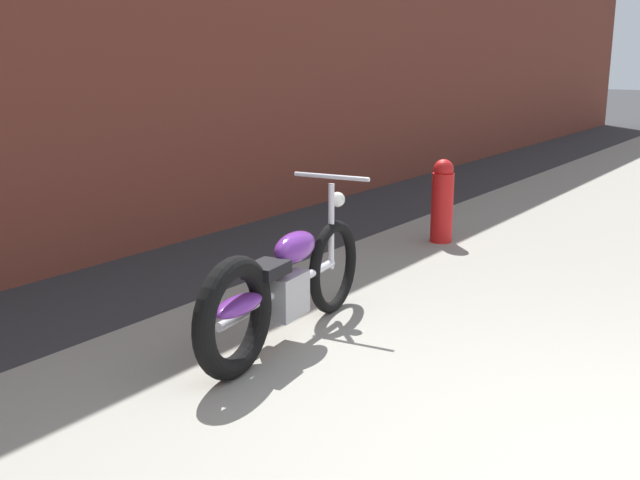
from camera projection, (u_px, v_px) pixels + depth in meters
sidewalk_slab at (315, 402)px, 4.09m from camera, size 36.00×3.50×0.01m
motorcycle_purple at (277, 289)px, 4.75m from camera, size 2.00×0.58×1.03m
fire_hydrant at (442, 201)px, 7.49m from camera, size 0.22×0.22×0.84m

